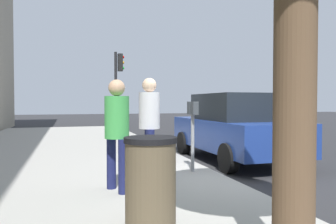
{
  "coord_description": "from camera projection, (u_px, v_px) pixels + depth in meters",
  "views": [
    {
      "loc": [
        -5.84,
        2.87,
        1.54
      ],
      "look_at": [
        0.29,
        0.99,
        1.36
      ],
      "focal_mm": 35.37,
      "sensor_mm": 36.0,
      "label": 1
    }
  ],
  "objects": [
    {
      "name": "parking_meter",
      "position": [
        193.0,
        121.0,
        6.64
      ],
      "size": [
        0.36,
        0.12,
        1.41
      ],
      "color": "gray",
      "rests_on": "sidewalk_slab"
    },
    {
      "name": "trash_bin",
      "position": [
        151.0,
        183.0,
        3.64
      ],
      "size": [
        0.59,
        0.59,
        1.01
      ],
      "color": "brown",
      "rests_on": "sidewalk_slab"
    },
    {
      "name": "pedestrian_bystander",
      "position": [
        117.0,
        126.0,
        5.16
      ],
      "size": [
        0.51,
        0.38,
        1.75
      ],
      "rotation": [
        0.0,
        0.0,
        -1.21
      ],
      "color": "#191E4C",
      "rests_on": "sidewalk_slab"
    },
    {
      "name": "sidewalk_slab",
      "position": [
        60.0,
        189.0,
        5.59
      ],
      "size": [
        28.0,
        6.0,
        0.15
      ],
      "primitive_type": "cube",
      "color": "#A8A59E",
      "rests_on": "ground_plane"
    },
    {
      "name": "traffic_signal",
      "position": [
        118.0,
        79.0,
        14.46
      ],
      "size": [
        0.24,
        0.44,
        3.6
      ],
      "color": "black",
      "rests_on": "sidewalk_slab"
    },
    {
      "name": "ground_plane",
      "position": [
        221.0,
        181.0,
        6.46
      ],
      "size": [
        80.0,
        80.0,
        0.0
      ],
      "primitive_type": "plane",
      "color": "#2B2B2D",
      "rests_on": "ground"
    },
    {
      "name": "parked_sedan_near",
      "position": [
        234.0,
        127.0,
        8.74
      ],
      "size": [
        4.4,
        1.98,
        1.77
      ],
      "color": "navy",
      "rests_on": "ground_plane"
    },
    {
      "name": "pedestrian_at_meter",
      "position": [
        149.0,
        117.0,
        6.38
      ],
      "size": [
        0.55,
        0.41,
        1.86
      ],
      "rotation": [
        0.0,
        0.0,
        -1.71
      ],
      "color": "#191E4C",
      "rests_on": "sidewalk_slab"
    }
  ]
}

